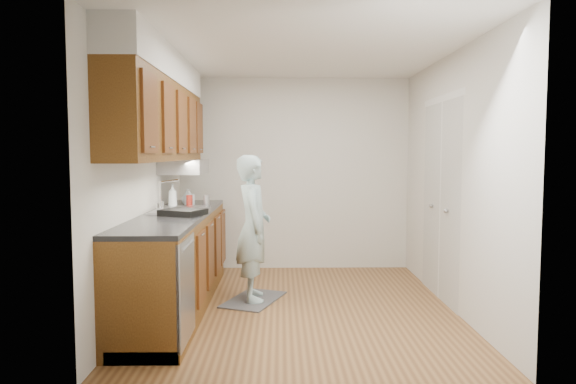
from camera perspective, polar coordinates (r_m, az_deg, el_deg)
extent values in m
plane|color=brown|center=(5.22, 1.17, -12.64)|extent=(3.50, 3.50, 0.00)
plane|color=white|center=(5.09, 1.22, 15.40)|extent=(3.50, 3.50, 0.00)
cube|color=silver|center=(5.17, -15.67, 1.14)|extent=(0.02, 3.50, 2.50)
cube|color=silver|center=(5.27, 17.73, 1.16)|extent=(0.02, 3.50, 2.50)
cube|color=silver|center=(6.75, 0.68, 2.01)|extent=(3.00, 0.02, 2.50)
cube|color=brown|center=(5.20, -12.27, -7.67)|extent=(0.60, 2.80, 0.90)
cube|color=black|center=(5.13, -12.51, -2.52)|extent=(0.63, 2.80, 0.04)
cube|color=#B2B2B7|center=(5.33, -11.92, -2.59)|extent=(0.48, 0.68, 0.14)
cube|color=#B2B2B7|center=(5.32, -11.92, -2.01)|extent=(0.52, 0.72, 0.01)
cube|color=#B2B2B7|center=(4.09, -11.26, -10.59)|extent=(0.03, 0.60, 0.80)
cube|color=brown|center=(5.13, -14.00, 7.58)|extent=(0.33, 2.80, 0.75)
cube|color=silver|center=(5.19, -14.11, 13.38)|extent=(0.35, 2.80, 0.30)
cube|color=#A5A5AA|center=(5.94, -11.45, 2.77)|extent=(0.46, 0.75, 0.16)
cube|color=beige|center=(5.57, 16.58, -0.98)|extent=(0.02, 1.22, 2.05)
cube|color=#5A5A5C|center=(5.45, -3.84, -11.84)|extent=(0.70, 0.88, 0.01)
imported|color=#A8C8CC|center=(5.27, -3.88, -2.91)|extent=(0.47, 0.64, 1.69)
imported|color=silver|center=(5.69, -12.70, -0.38)|extent=(0.13, 0.13, 0.25)
imported|color=silver|center=(5.88, -10.89, -0.54)|extent=(0.12, 0.12, 0.18)
imported|color=silver|center=(5.99, -11.19, -0.58)|extent=(0.17, 0.17, 0.16)
cylinder|color=#B62A1F|center=(5.70, -10.89, -0.98)|extent=(0.09, 0.09, 0.13)
cylinder|color=#A5A5AA|center=(5.71, -9.03, -0.96)|extent=(0.08, 0.08, 0.12)
cube|color=black|center=(4.93, -11.59, -2.21)|extent=(0.46, 0.43, 0.06)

